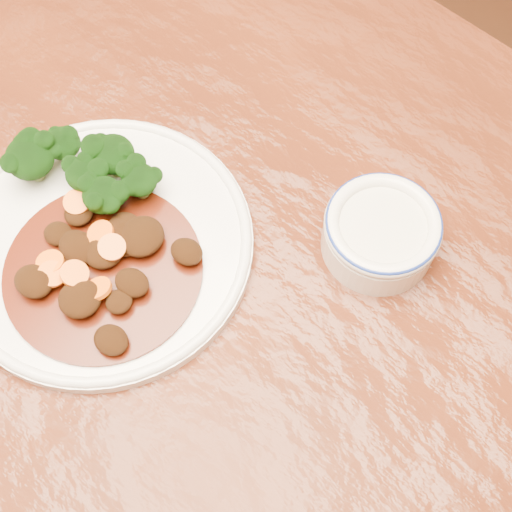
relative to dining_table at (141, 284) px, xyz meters
The scene contains 6 objects.
ground 0.67m from the dining_table, ahead, with size 4.00×4.00×0.00m, color #4C2513.
dining_table is the anchor object (origin of this frame).
dinner_plate 0.09m from the dining_table, 145.36° to the right, with size 0.28×0.28×0.02m.
broccoli_florets 0.14m from the dining_table, 159.00° to the left, with size 0.14×0.09×0.05m.
mince_stew 0.11m from the dining_table, 89.26° to the right, with size 0.18×0.18×0.03m.
dip_bowl 0.25m from the dining_table, 36.41° to the left, with size 0.11×0.11×0.05m.
Camera 1 is at (0.27, -0.18, 1.34)m, focal length 50.00 mm.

